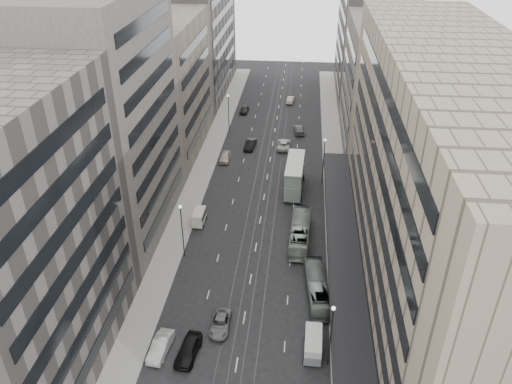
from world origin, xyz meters
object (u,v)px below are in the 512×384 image
at_px(vw_microbus, 313,344).
at_px(sedan_1, 161,346).
at_px(bus_far, 300,232).
at_px(sedan_2, 220,323).
at_px(sedan_0, 188,350).
at_px(double_decker, 295,175).
at_px(bus_near, 316,287).
at_px(panel_van, 199,217).

height_order(vw_microbus, sedan_1, vw_microbus).
bearing_deg(vw_microbus, bus_far, 96.75).
bearing_deg(sedan_2, sedan_0, -123.02).
xyz_separation_m(bus_far, double_decker, (-1.31, 14.62, 1.38)).
bearing_deg(bus_near, sedan_0, 32.11).
bearing_deg(sedan_0, panel_van, 105.32).
relative_size(bus_near, panel_van, 2.84).
bearing_deg(bus_far, sedan_0, 64.69).
bearing_deg(bus_far, vw_microbus, 97.37).
distance_m(double_decker, vw_microbus, 35.36).
bearing_deg(vw_microbus, sedan_2, 167.57).
xyz_separation_m(panel_van, sedan_1, (0.70, -25.13, -0.43)).
xyz_separation_m(sedan_0, sedan_2, (2.80, 4.37, -0.20)).
height_order(bus_far, sedan_2, bus_far).
height_order(panel_van, sedan_2, panel_van).
bearing_deg(vw_microbus, double_decker, 96.69).
xyz_separation_m(bus_far, vw_microbus, (1.89, -20.56, -0.22)).
height_order(double_decker, vw_microbus, double_decker).
height_order(vw_microbus, sedan_2, vw_microbus).
relative_size(bus_far, vw_microbus, 2.49).
relative_size(vw_microbus, sedan_1, 0.93).
height_order(bus_near, sedan_0, bus_near).
height_order(bus_near, bus_far, bus_far).
height_order(bus_far, panel_van, bus_far).
relative_size(bus_near, bus_far, 0.91).
relative_size(bus_near, sedan_2, 2.13).
distance_m(vw_microbus, sedan_2, 10.99).
xyz_separation_m(vw_microbus, sedan_0, (-13.45, -1.73, -0.47)).
bearing_deg(double_decker, bus_near, -79.82).
xyz_separation_m(bus_far, sedan_2, (-8.76, -17.92, -0.90)).
bearing_deg(vw_microbus, sedan_0, -171.19).
xyz_separation_m(bus_far, panel_van, (-15.39, 3.06, -0.33)).
distance_m(sedan_1, sedan_2, 7.24).
xyz_separation_m(bus_near, sedan_1, (-17.00, -10.59, -0.61)).
relative_size(bus_far, panel_van, 3.14).
relative_size(bus_near, sedan_1, 2.10).
bearing_deg(panel_van, vw_microbus, -52.96).
distance_m(bus_near, sedan_2, 12.82).
distance_m(bus_near, sedan_1, 20.04).
bearing_deg(bus_near, bus_far, -84.45).
bearing_deg(sedan_0, double_decker, 81.20).
height_order(bus_near, double_decker, double_decker).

